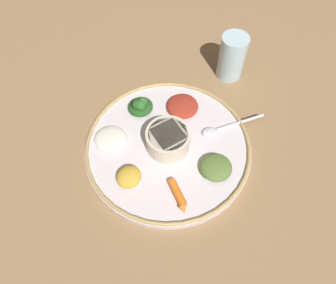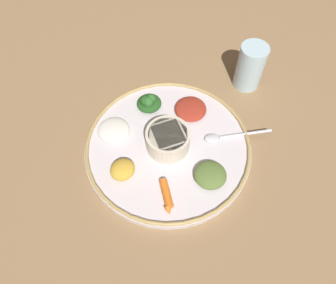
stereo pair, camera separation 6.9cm
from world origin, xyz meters
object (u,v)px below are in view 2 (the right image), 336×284
Objects in this scene: spoon at (227,136)px; carrot_near_spoon at (165,196)px; center_bowl at (168,139)px; drinking_glass at (249,69)px; greens_pile at (149,102)px.

carrot_near_spoon reaches higher than spoon.
carrot_near_spoon is at bearing -1.03° from center_bowl.
spoon is 0.19m from drinking_glass.
center_bowl is 0.13m from spoon.
drinking_glass is at bearing 136.43° from center_bowl.
center_bowl reaches higher than carrot_near_spoon.
center_bowl is 0.11m from greens_pile.
drinking_glass is at bearing 160.71° from spoon.
drinking_glass is (-0.18, 0.06, 0.03)m from spoon.
spoon is 0.20m from carrot_near_spoon.
greens_pile is 0.95× the size of carrot_near_spoon.
drinking_glass is (-0.20, 0.19, 0.01)m from center_bowl.
center_bowl is 0.28m from drinking_glass.
greens_pile is at bearing -113.77° from spoon.
carrot_near_spoon is at bearing -30.93° from drinking_glass.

